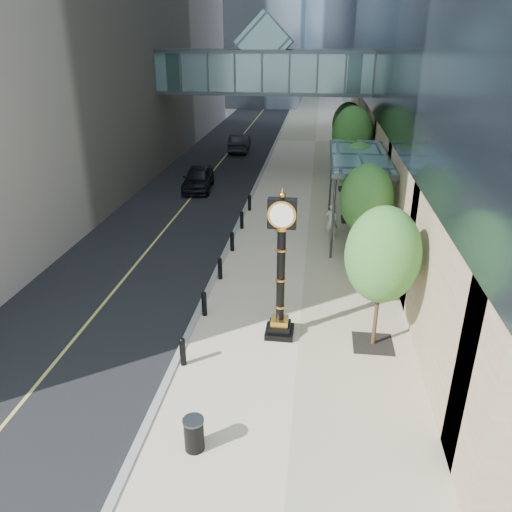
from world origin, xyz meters
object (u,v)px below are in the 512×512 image
(trash_bin, at_px, (194,435))
(car_near, at_px, (198,178))
(car_far, at_px, (240,143))
(pedestrian, at_px, (331,222))
(street_clock, at_px, (281,277))

(trash_bin, relative_size, car_near, 0.19)
(trash_bin, height_order, car_near, car_near)
(trash_bin, distance_m, car_far, 37.17)
(trash_bin, height_order, pedestrian, pedestrian)
(street_clock, xyz_separation_m, car_far, (-6.31, 31.16, -1.55))
(street_clock, bearing_deg, trash_bin, -106.52)
(pedestrian, xyz_separation_m, car_near, (-9.18, 8.43, -0.19))
(car_near, bearing_deg, car_far, 80.64)
(car_near, relative_size, car_far, 0.96)
(trash_bin, bearing_deg, car_far, 97.04)
(car_near, bearing_deg, trash_bin, -82.33)
(street_clock, xyz_separation_m, trash_bin, (-1.76, -5.73, -1.87))
(car_near, height_order, car_far, car_far)
(car_near, xyz_separation_m, car_far, (0.93, 13.04, 0.00))
(pedestrian, bearing_deg, car_near, -49.74)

